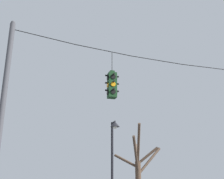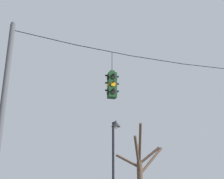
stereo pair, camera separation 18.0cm
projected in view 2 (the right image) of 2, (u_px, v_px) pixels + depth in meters
name	position (u px, v px, depth m)	size (l,w,h in m)	color
utility_pole_left	(2.00, 114.00, 10.11)	(0.21, 0.21, 7.60)	#4C4C51
span_wire	(207.00, 63.00, 13.21)	(17.52, 0.03, 0.66)	black
traffic_light_near_left_pole	(112.00, 85.00, 11.59)	(0.58, 0.58, 2.05)	#143819
street_lamp	(115.00, 144.00, 13.80)	(0.46, 0.80, 4.37)	black
bare_tree	(141.00, 170.00, 15.91)	(2.85, 2.63, 4.52)	brown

